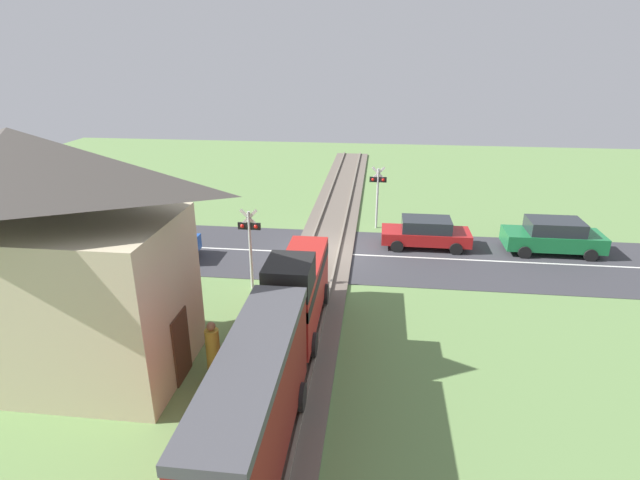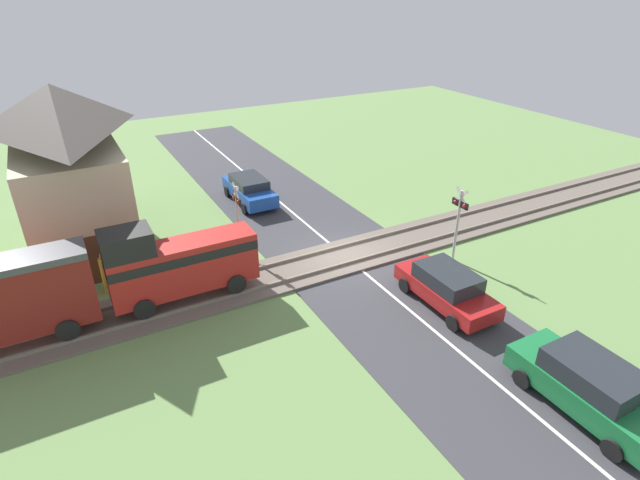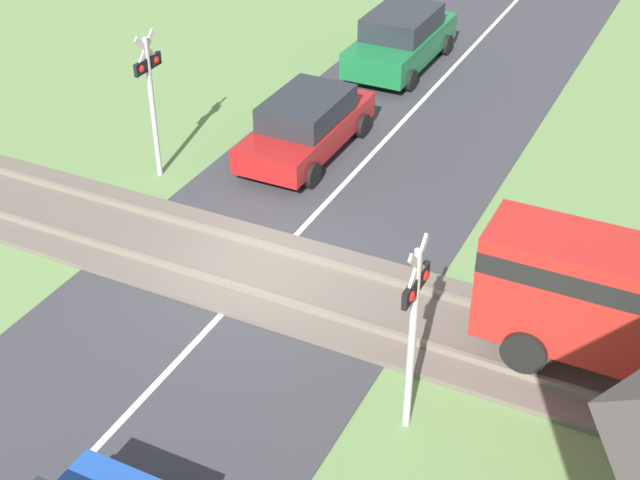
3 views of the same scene
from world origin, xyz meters
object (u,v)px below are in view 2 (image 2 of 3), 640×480
(car_near_crossing, at_px, (446,287))
(pedestrian_by_station, at_px, (107,274))
(crossing_signal_east_approach, at_px, (238,211))
(station_building, at_px, (69,171))
(car_far_side, at_px, (249,189))
(train, at_px, (81,283))
(crossing_signal_west_approach, at_px, (459,215))
(car_behind_queue, at_px, (590,386))

(car_near_crossing, relative_size, pedestrian_by_station, 2.51)
(crossing_signal_east_approach, height_order, station_building, station_building)
(car_far_side, bearing_deg, train, 130.88)
(car_far_side, xyz_separation_m, crossing_signal_east_approach, (-5.43, 2.58, 1.39))
(crossing_signal_east_approach, bearing_deg, crossing_signal_west_approach, -121.43)
(station_building, xyz_separation_m, pedestrian_by_station, (-4.81, -0.37, -2.79))
(car_near_crossing, bearing_deg, crossing_signal_west_approach, -46.79)
(crossing_signal_east_approach, bearing_deg, car_behind_queue, -157.67)
(car_far_side, bearing_deg, crossing_signal_east_approach, 154.60)
(car_behind_queue, bearing_deg, train, 47.90)
(crossing_signal_west_approach, xyz_separation_m, station_building, (9.49, 14.02, 1.39))
(car_near_crossing, xyz_separation_m, crossing_signal_east_approach, (7.33, 5.46, 1.40))
(station_building, bearing_deg, car_far_side, -84.37)
(car_far_side, height_order, station_building, station_building)
(car_behind_queue, xyz_separation_m, crossing_signal_east_approach, (13.28, 5.46, 1.31))
(car_behind_queue, xyz_separation_m, crossing_signal_west_approach, (8.37, -2.58, 1.31))
(pedestrian_by_station, bearing_deg, station_building, 4.43)
(car_near_crossing, height_order, car_behind_queue, car_behind_queue)
(car_behind_queue, distance_m, station_building, 21.39)
(train, relative_size, station_building, 1.40)
(train, distance_m, car_far_side, 12.09)
(car_near_crossing, relative_size, crossing_signal_west_approach, 1.25)
(car_near_crossing, height_order, station_building, station_building)
(crossing_signal_west_approach, bearing_deg, car_far_side, 27.83)
(car_near_crossing, bearing_deg, station_building, 43.85)
(car_near_crossing, distance_m, crossing_signal_west_approach, 3.80)
(crossing_signal_west_approach, relative_size, crossing_signal_east_approach, 1.00)
(station_building, bearing_deg, car_near_crossing, -136.15)
(car_far_side, relative_size, station_building, 0.49)
(pedestrian_by_station, bearing_deg, train, 157.65)
(car_behind_queue, bearing_deg, pedestrian_by_station, 40.29)
(crossing_signal_west_approach, xyz_separation_m, pedestrian_by_station, (4.68, 13.65, -1.39))
(crossing_signal_east_approach, xyz_separation_m, pedestrian_by_station, (-0.23, 5.61, -1.39))
(train, bearing_deg, station_building, -4.41)
(car_near_crossing, distance_m, car_far_side, 13.08)
(car_near_crossing, xyz_separation_m, car_far_side, (12.76, 2.88, 0.01))
(crossing_signal_west_approach, bearing_deg, pedestrian_by_station, 71.06)
(car_near_crossing, bearing_deg, train, 67.86)
(train, xyz_separation_m, car_behind_queue, (-10.83, -11.99, -1.01))
(car_behind_queue, height_order, station_building, station_building)
(car_far_side, height_order, crossing_signal_west_approach, crossing_signal_west_approach)
(car_near_crossing, bearing_deg, crossing_signal_east_approach, 36.66)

